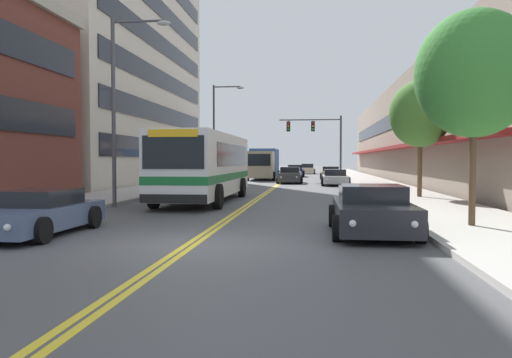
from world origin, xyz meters
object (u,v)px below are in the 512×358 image
Objects in this scene: car_black_parked_left_near at (209,179)px; street_tree_right_near at (474,74)px; city_bus at (206,164)px; box_truck at (264,163)px; car_navy_moving_lead at (295,171)px; fire_hydrant at (400,198)px; traffic_signal_mast at (319,135)px; car_silver_parked_right_mid at (335,178)px; car_white_parked_left_far at (228,176)px; street_tree_right_mid at (420,114)px; car_charcoal_parked_right_foreground at (372,211)px; car_beige_parked_right_far at (331,173)px; car_champagne_moving_third at (308,169)px; street_lamp_left_near at (122,94)px; street_lamp_left_far at (218,125)px; car_slate_blue_parked_left_mid at (37,213)px; car_dark_grey_moving_second at (290,176)px.

street_tree_right_near reaches higher than car_black_parked_left_near.
city_bus is 1.34× the size of box_truck.
car_navy_moving_lead is 5.76× the size of fire_hydrant.
traffic_signal_mast reaches higher than box_truck.
box_truck is 1.36× the size of street_tree_right_near.
car_silver_parked_right_mid is at bearing -81.54° from traffic_signal_mast.
street_tree_right_mid reaches higher than car_white_parked_left_far.
street_tree_right_mid is 7.01× the size of fire_hydrant.
car_beige_parked_right_far is at bearing 89.79° from car_charcoal_parked_right_foreground.
car_champagne_moving_third is 21.36m from box_truck.
traffic_signal_mast is (-1.17, 7.85, 3.68)m from car_silver_parked_right_mid.
street_lamp_left_far is at bearing 90.00° from street_lamp_left_near.
car_charcoal_parked_right_foreground is at bearing -160.74° from street_tree_right_near.
city_bus reaches higher than car_slate_blue_parked_left_mid.
traffic_signal_mast reaches higher than car_charcoal_parked_right_foreground.
car_slate_blue_parked_left_mid is at bearing -99.90° from car_dark_grey_moving_second.
car_slate_blue_parked_left_mid is 1.00× the size of car_champagne_moving_third.
box_truck reaches higher than fire_hydrant.
car_black_parked_left_near is (-2.17, 10.84, -1.13)m from city_bus.
car_silver_parked_right_mid reaches higher than fire_hydrant.
car_silver_parked_right_mid is (6.62, 15.54, -1.17)m from city_bus.
city_bus is 5.19m from street_lamp_left_near.
street_lamp_left_far is at bearing -162.71° from car_dark_grey_moving_second.
car_champagne_moving_third is 0.76× the size of street_tree_right_near.
car_charcoal_parked_right_foreground is at bearing -70.84° from street_lamp_left_far.
fire_hydrant is at bearing -55.11° from car_black_parked_left_near.
street_lamp_left_far is (-0.67, -0.60, 4.19)m from car_white_parked_left_far.
car_champagne_moving_third reaches higher than fire_hydrant.
traffic_signal_mast reaches higher than car_beige_parked_right_far.
car_navy_moving_lead is at bearing -95.73° from car_champagne_moving_third.
car_slate_blue_parked_left_mid is at bearing -88.77° from street_lamp_left_far.
car_beige_parked_right_far reaches higher than car_white_parked_left_far.
car_champagne_moving_third is (6.14, 29.48, 0.06)m from car_white_parked_left_far.
street_tree_right_near is 1.03× the size of street_tree_right_mid.
car_white_parked_left_far is 0.93× the size of car_silver_parked_right_mid.
box_truck reaches higher than car_silver_parked_right_mid.
street_tree_right_near reaches higher than car_navy_moving_lead.
car_silver_parked_right_mid is at bearing 89.82° from car_charcoal_parked_right_foreground.
car_navy_moving_lead is at bearing 94.75° from car_charcoal_parked_right_foreground.
street_lamp_left_far reaches higher than car_white_parked_left_far.
traffic_signal_mast is 28.01m from street_lamp_left_near.
city_bus is at bearing 153.84° from fire_hydrant.
car_charcoal_parked_right_foreground is 0.96× the size of car_dark_grey_moving_second.
car_charcoal_parked_right_foreground reaches higher than fire_hydrant.
car_beige_parked_right_far is (0.06, 12.37, 0.02)m from car_silver_parked_right_mid.
street_lamp_left_far is at bearing 109.16° from car_charcoal_parked_right_foreground.
car_charcoal_parked_right_foreground is at bearing 7.45° from car_slate_blue_parked_left_mid.
car_dark_grey_moving_second is (-3.63, -9.20, 0.03)m from car_beige_parked_right_far.
traffic_signal_mast is at bearing 58.70° from car_black_parked_left_near.
car_charcoal_parked_right_foreground is at bearing -90.18° from car_silver_parked_right_mid.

